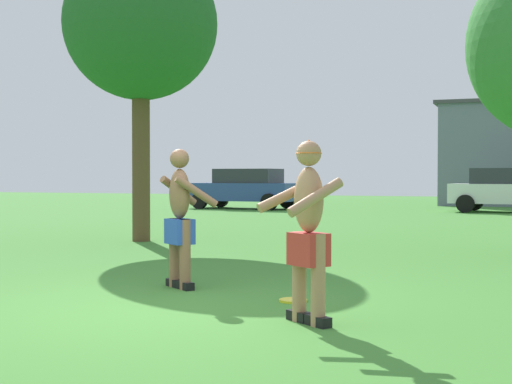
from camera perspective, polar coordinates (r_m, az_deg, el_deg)
ground_plane at (r=7.30m, az=-7.31°, el=-9.13°), size 80.00×80.00×0.00m
player_near at (r=8.54m, az=-5.97°, el=-1.86°), size 0.73×0.71×1.63m
player_in_red at (r=6.46m, az=4.11°, el=-2.52°), size 0.80×0.71×1.64m
frisbee at (r=7.68m, az=2.94°, el=-8.50°), size 0.30×0.30×0.03m
car_blue_near_post at (r=28.74m, az=-0.87°, el=0.32°), size 4.43×2.30×1.58m
car_white_mid_lot at (r=27.35m, az=19.47°, el=0.20°), size 4.46×2.38×1.58m
tree_left_field at (r=15.03m, az=-9.06°, el=12.78°), size 3.07×3.07×5.87m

